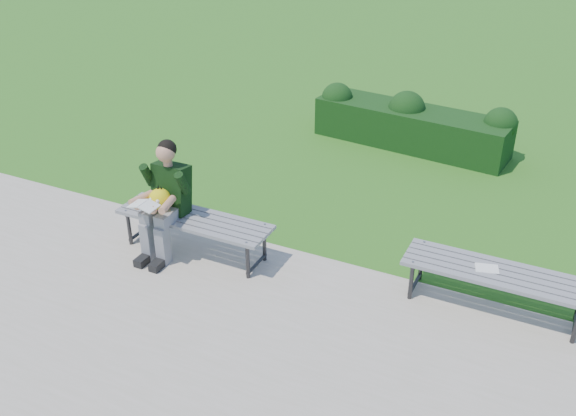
{
  "coord_description": "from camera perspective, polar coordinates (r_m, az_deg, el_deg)",
  "views": [
    {
      "loc": [
        2.33,
        -5.63,
        4.01
      ],
      "look_at": [
        -0.26,
        -0.29,
        0.72
      ],
      "focal_mm": 40.0,
      "sensor_mm": 36.0,
      "label": 1
    }
  ],
  "objects": [
    {
      "name": "bench_right",
      "position": [
        6.58,
        18.05,
        -5.75
      ],
      "size": [
        1.8,
        0.5,
        0.46
      ],
      "color": "gray",
      "rests_on": "walkway"
    },
    {
      "name": "hedge",
      "position": [
        10.16,
        10.86,
        7.41
      ],
      "size": [
        3.11,
        1.08,
        0.85
      ],
      "color": "#113C15",
      "rests_on": "ground"
    },
    {
      "name": "ground",
      "position": [
        7.29,
        2.86,
        -4.43
      ],
      "size": [
        80.0,
        80.0,
        0.0
      ],
      "color": "#2A7424",
      "rests_on": "ground"
    },
    {
      "name": "walkway",
      "position": [
        6.04,
        -3.89,
        -12.59
      ],
      "size": [
        30.0,
        3.5,
        0.02
      ],
      "color": "#BAAC9B",
      "rests_on": "ground"
    },
    {
      "name": "paper_sheet",
      "position": [
        6.56,
        17.27,
        -5.15
      ],
      "size": [
        0.25,
        0.21,
        0.01
      ],
      "color": "white",
      "rests_on": "bench_right"
    },
    {
      "name": "seated_boy",
      "position": [
        7.17,
        -10.92,
        1.04
      ],
      "size": [
        0.56,
        0.76,
        1.31
      ],
      "color": "gray",
      "rests_on": "walkway"
    },
    {
      "name": "bench_left",
      "position": [
        7.22,
        -8.33,
        -1.22
      ],
      "size": [
        1.8,
        0.5,
        0.46
      ],
      "color": "gray",
      "rests_on": "walkway"
    }
  ]
}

